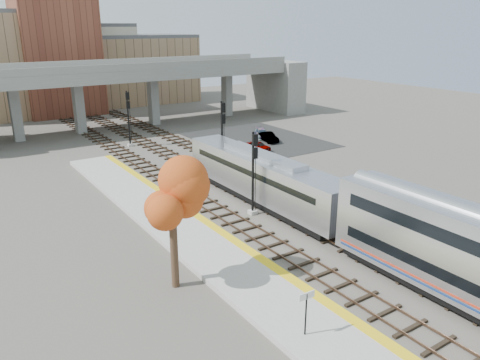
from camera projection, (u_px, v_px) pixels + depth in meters
ground at (331, 246)px, 31.82m from camera, size 160.00×160.00×0.00m
platform at (242, 274)px, 27.94m from camera, size 4.50×60.00×0.35m
yellow_strip at (268, 263)px, 28.89m from camera, size 0.70×60.00×0.01m
tracks at (240, 191)px, 42.15m from camera, size 10.70×95.00×0.25m
overpass at (139, 86)px, 68.10m from camera, size 54.00×12.00×9.50m
buildings_far at (72, 63)px, 82.54m from camera, size 43.00×21.00×20.60m
parking_lot at (257, 140)px, 61.29m from camera, size 14.00×18.00×0.04m
locomotive at (263, 177)px, 38.91m from camera, size 3.02×19.05×4.10m
signal_mast_near at (253, 175)px, 36.22m from camera, size 0.60×0.64×6.69m
signal_mast_mid at (222, 137)px, 47.13m from camera, size 0.60×0.64×7.19m
signal_mast_far at (129, 120)px, 57.00m from camera, size 0.60×0.64×6.82m
station_sign at (306, 305)px, 21.72m from camera, size 0.90×0.08×2.27m
tree at (172, 201)px, 25.35m from camera, size 3.60×3.60×7.10m
car_a at (258, 146)px, 55.85m from camera, size 2.10×3.42×1.09m
car_b at (269, 137)px, 59.98m from camera, size 1.86×3.80×1.20m
car_c at (262, 133)px, 62.28m from camera, size 3.04×4.09×1.10m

